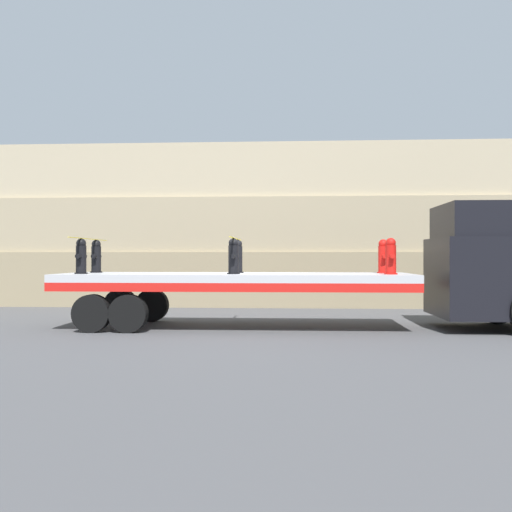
% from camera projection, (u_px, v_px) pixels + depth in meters
% --- Properties ---
extents(ground_plane, '(120.00, 120.00, 0.00)m').
position_uv_depth(ground_plane, '(236.00, 327.00, 13.88)').
color(ground_plane, '#474749').
extents(rock_cliff, '(60.00, 3.30, 5.65)m').
position_uv_depth(rock_cliff, '(253.00, 227.00, 20.74)').
color(rock_cliff, gray).
rests_on(rock_cliff, ground_plane).
extents(truck_cab, '(2.71, 2.59, 2.96)m').
position_uv_depth(truck_cab, '(496.00, 266.00, 13.52)').
color(truck_cab, black).
rests_on(truck_cab, ground_plane).
extents(flatbed_trailer, '(8.50, 2.52, 1.31)m').
position_uv_depth(flatbed_trailer, '(215.00, 283.00, 13.91)').
color(flatbed_trailer, '#B2B2B7').
rests_on(flatbed_trailer, ground_plane).
extents(fire_hydrant_black_near_0, '(0.30, 0.51, 0.84)m').
position_uv_depth(fire_hydrant_black_near_0, '(81.00, 257.00, 13.57)').
color(fire_hydrant_black_near_0, black).
rests_on(fire_hydrant_black_near_0, flatbed_trailer).
extents(fire_hydrant_black_far_0, '(0.30, 0.51, 0.84)m').
position_uv_depth(fire_hydrant_black_far_0, '(96.00, 257.00, 14.63)').
color(fire_hydrant_black_far_0, black).
rests_on(fire_hydrant_black_far_0, flatbed_trailer).
extents(fire_hydrant_black_near_1, '(0.30, 0.51, 0.84)m').
position_uv_depth(fire_hydrant_black_near_1, '(233.00, 257.00, 13.35)').
color(fire_hydrant_black_near_1, black).
rests_on(fire_hydrant_black_near_1, flatbed_trailer).
extents(fire_hydrant_black_far_1, '(0.30, 0.51, 0.84)m').
position_uv_depth(fire_hydrant_black_far_1, '(238.00, 257.00, 14.42)').
color(fire_hydrant_black_far_1, black).
rests_on(fire_hydrant_black_far_1, flatbed_trailer).
extents(fire_hydrant_red_near_2, '(0.30, 0.51, 0.84)m').
position_uv_depth(fire_hydrant_red_near_2, '(391.00, 257.00, 13.14)').
color(fire_hydrant_red_near_2, red).
rests_on(fire_hydrant_red_near_2, flatbed_trailer).
extents(fire_hydrant_red_far_2, '(0.30, 0.51, 0.84)m').
position_uv_depth(fire_hydrant_red_far_2, '(383.00, 257.00, 14.20)').
color(fire_hydrant_red_far_2, red).
rests_on(fire_hydrant_red_far_2, flatbed_trailer).
extents(cargo_strap_rear, '(0.05, 2.62, 0.01)m').
position_uv_depth(cargo_strap_rear, '(89.00, 239.00, 14.10)').
color(cargo_strap_rear, yellow).
rests_on(cargo_strap_rear, fire_hydrant_black_near_0).
extents(cargo_strap_middle, '(0.05, 2.62, 0.01)m').
position_uv_depth(cargo_strap_middle, '(236.00, 239.00, 13.89)').
color(cargo_strap_middle, yellow).
rests_on(cargo_strap_middle, fire_hydrant_black_near_1).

